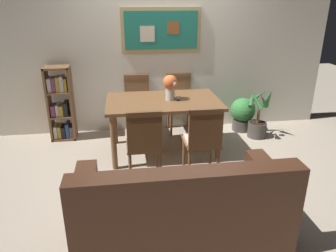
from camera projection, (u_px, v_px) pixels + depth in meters
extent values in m
plane|color=tan|center=(177.00, 164.00, 4.22)|extent=(12.00, 12.00, 0.00)
cube|color=silver|center=(163.00, 47.00, 4.98)|extent=(5.20, 0.10, 2.60)
cube|color=tan|center=(161.00, 30.00, 4.81)|extent=(1.19, 0.02, 0.65)
cube|color=#1E7260|center=(161.00, 30.00, 4.80)|extent=(1.09, 0.01, 0.55)
cube|color=beige|center=(147.00, 34.00, 4.79)|extent=(0.21, 0.00, 0.23)
cube|color=brown|center=(173.00, 28.00, 4.81)|extent=(0.18, 0.00, 0.18)
cube|color=brown|center=(163.00, 101.00, 4.29)|extent=(1.49, 0.93, 0.04)
cylinder|color=brown|center=(114.00, 143.00, 3.99)|extent=(0.07, 0.07, 0.72)
cylinder|color=brown|center=(219.00, 137.00, 4.17)|extent=(0.07, 0.07, 0.72)
cylinder|color=brown|center=(114.00, 120.00, 4.70)|extent=(0.07, 0.07, 0.72)
cylinder|color=brown|center=(204.00, 116.00, 4.88)|extent=(0.07, 0.07, 0.72)
cube|color=brown|center=(201.00, 142.00, 3.82)|extent=(0.40, 0.40, 0.03)
cube|color=beige|center=(201.00, 140.00, 3.81)|extent=(0.36, 0.36, 0.03)
cylinder|color=brown|center=(189.00, 167.00, 3.72)|extent=(0.04, 0.04, 0.42)
cylinder|color=brown|center=(218.00, 165.00, 3.77)|extent=(0.04, 0.04, 0.42)
cylinder|color=brown|center=(184.00, 154.00, 4.03)|extent=(0.04, 0.04, 0.42)
cylinder|color=brown|center=(210.00, 152.00, 4.08)|extent=(0.04, 0.04, 0.42)
cube|color=brown|center=(206.00, 129.00, 3.56)|extent=(0.38, 0.04, 0.46)
cube|color=brown|center=(207.00, 112.00, 3.49)|extent=(0.38, 0.05, 0.06)
cube|color=brown|center=(144.00, 145.00, 3.74)|extent=(0.40, 0.40, 0.03)
cube|color=beige|center=(144.00, 143.00, 3.73)|extent=(0.36, 0.36, 0.03)
cylinder|color=brown|center=(130.00, 171.00, 3.64)|extent=(0.04, 0.04, 0.42)
cylinder|color=brown|center=(161.00, 169.00, 3.69)|extent=(0.04, 0.04, 0.42)
cylinder|color=brown|center=(129.00, 157.00, 3.95)|extent=(0.04, 0.04, 0.42)
cylinder|color=brown|center=(157.00, 155.00, 4.00)|extent=(0.04, 0.04, 0.42)
cube|color=brown|center=(145.00, 132.00, 3.48)|extent=(0.38, 0.04, 0.46)
cube|color=brown|center=(144.00, 114.00, 3.41)|extent=(0.38, 0.05, 0.06)
cube|color=brown|center=(138.00, 107.00, 5.00)|extent=(0.40, 0.40, 0.03)
cube|color=beige|center=(138.00, 106.00, 4.99)|extent=(0.36, 0.36, 0.03)
cylinder|color=brown|center=(148.00, 117.00, 5.26)|extent=(0.04, 0.04, 0.42)
cylinder|color=brown|center=(127.00, 118.00, 5.22)|extent=(0.04, 0.04, 0.42)
cylinder|color=brown|center=(150.00, 125.00, 4.95)|extent=(0.04, 0.04, 0.42)
cylinder|color=brown|center=(128.00, 126.00, 4.91)|extent=(0.04, 0.04, 0.42)
cube|color=brown|center=(137.00, 89.00, 5.08)|extent=(0.38, 0.04, 0.46)
cube|color=brown|center=(136.00, 76.00, 5.00)|extent=(0.38, 0.05, 0.06)
cube|color=brown|center=(180.00, 105.00, 5.10)|extent=(0.40, 0.40, 0.03)
cube|color=beige|center=(180.00, 104.00, 5.09)|extent=(0.36, 0.36, 0.03)
cylinder|color=brown|center=(189.00, 115.00, 5.36)|extent=(0.04, 0.04, 0.42)
cylinder|color=brown|center=(168.00, 116.00, 5.31)|extent=(0.04, 0.04, 0.42)
cylinder|color=brown|center=(193.00, 122.00, 5.05)|extent=(0.04, 0.04, 0.42)
cylinder|color=brown|center=(171.00, 123.00, 5.00)|extent=(0.04, 0.04, 0.42)
cube|color=brown|center=(179.00, 87.00, 5.17)|extent=(0.38, 0.04, 0.46)
cube|color=brown|center=(179.00, 75.00, 5.10)|extent=(0.38, 0.05, 0.06)
cube|color=#472819|center=(180.00, 216.00, 2.91)|extent=(1.80, 0.84, 0.40)
cube|color=#472819|center=(188.00, 197.00, 2.46)|extent=(1.80, 0.20, 0.44)
cube|color=#472819|center=(84.00, 194.00, 2.69)|extent=(0.18, 0.80, 0.22)
cube|color=#472819|center=(270.00, 180.00, 2.90)|extent=(0.18, 0.80, 0.22)
cube|color=#8C6B4C|center=(128.00, 198.00, 2.55)|extent=(0.32, 0.16, 0.33)
cube|color=#B78C33|center=(184.00, 193.00, 2.61)|extent=(0.32, 0.16, 0.33)
cube|color=brown|center=(49.00, 104.00, 4.78)|extent=(0.03, 0.28, 1.10)
cube|color=brown|center=(72.00, 103.00, 4.83)|extent=(0.03, 0.28, 1.10)
cube|color=brown|center=(65.00, 137.00, 5.00)|extent=(0.36, 0.28, 0.03)
cube|color=brown|center=(56.00, 68.00, 4.60)|extent=(0.36, 0.28, 0.03)
cube|color=brown|center=(62.00, 115.00, 4.87)|extent=(0.30, 0.28, 0.02)
cube|color=brown|center=(59.00, 92.00, 4.74)|extent=(0.30, 0.28, 0.02)
cube|color=beige|center=(57.00, 131.00, 4.95)|extent=(0.05, 0.22, 0.19)
cube|color=gold|center=(60.00, 131.00, 4.96)|extent=(0.05, 0.22, 0.18)
cube|color=black|center=(64.00, 131.00, 4.97)|extent=(0.06, 0.22, 0.17)
cube|color=#2D4C8C|center=(68.00, 129.00, 4.97)|extent=(0.05, 0.22, 0.22)
cube|color=#595960|center=(73.00, 130.00, 4.98)|extent=(0.06, 0.22, 0.17)
cube|color=#7F3F72|center=(54.00, 110.00, 4.82)|extent=(0.06, 0.22, 0.16)
cube|color=beige|center=(58.00, 109.00, 4.83)|extent=(0.04, 0.22, 0.18)
cube|color=gold|center=(62.00, 110.00, 4.84)|extent=(0.06, 0.22, 0.16)
cube|color=black|center=(67.00, 108.00, 4.84)|extent=(0.06, 0.22, 0.20)
cube|color=beige|center=(50.00, 84.00, 4.68)|extent=(0.05, 0.22, 0.20)
cube|color=#7F3F72|center=(55.00, 84.00, 4.69)|extent=(0.05, 0.22, 0.20)
cube|color=gold|center=(58.00, 84.00, 4.69)|extent=(0.05, 0.22, 0.22)
cube|color=beige|center=(62.00, 83.00, 4.70)|extent=(0.06, 0.22, 0.23)
cube|color=gold|center=(66.00, 84.00, 4.71)|extent=(0.04, 0.22, 0.20)
cylinder|color=#4C4742|center=(242.00, 125.00, 5.28)|extent=(0.30, 0.30, 0.18)
cylinder|color=#332319|center=(242.00, 120.00, 5.25)|extent=(0.27, 0.27, 0.02)
sphere|color=#387F3D|center=(243.00, 110.00, 5.19)|extent=(0.39, 0.39, 0.39)
cylinder|color=#387F3D|center=(249.00, 129.00, 5.15)|extent=(0.03, 0.03, 0.28)
cylinder|color=#387F3D|center=(248.00, 122.00, 5.38)|extent=(0.03, 0.03, 0.25)
cylinder|color=#4C4742|center=(257.00, 130.00, 5.02)|extent=(0.28, 0.28, 0.23)
cylinder|color=#332319|center=(258.00, 123.00, 4.98)|extent=(0.25, 0.25, 0.02)
cylinder|color=brown|center=(259.00, 114.00, 4.92)|extent=(0.04, 0.04, 0.28)
cone|color=#2D6B33|center=(269.00, 97.00, 4.82)|extent=(0.13, 0.28, 0.31)
cone|color=#2D6B33|center=(258.00, 96.00, 4.97)|extent=(0.31, 0.13, 0.26)
cone|color=#2D6B33|center=(252.00, 100.00, 4.88)|extent=(0.18, 0.26, 0.22)
cone|color=#2D6B33|center=(256.00, 99.00, 4.74)|extent=(0.23, 0.27, 0.31)
cone|color=#2D6B33|center=(264.00, 101.00, 4.77)|extent=(0.20, 0.14, 0.23)
cylinder|color=beige|center=(170.00, 93.00, 4.27)|extent=(0.12, 0.12, 0.17)
sphere|color=#D86633|center=(170.00, 82.00, 4.21)|extent=(0.19, 0.19, 0.19)
sphere|color=#EACC4C|center=(167.00, 82.00, 4.27)|extent=(0.08, 0.08, 0.08)
sphere|color=silver|center=(174.00, 84.00, 4.16)|extent=(0.06, 0.06, 0.06)
sphere|color=#EACC4C|center=(175.00, 83.00, 4.25)|extent=(0.06, 0.06, 0.06)
cube|color=black|center=(178.00, 99.00, 4.31)|extent=(0.07, 0.16, 0.02)
cube|color=gray|center=(178.00, 98.00, 4.30)|extent=(0.05, 0.10, 0.00)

